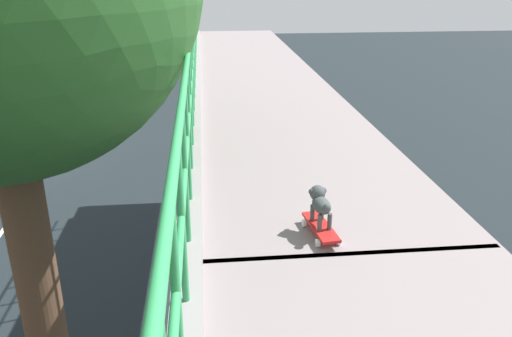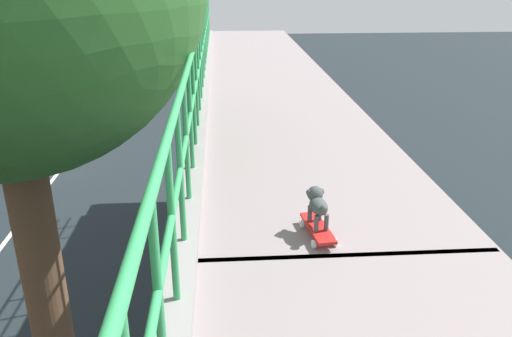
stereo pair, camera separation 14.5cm
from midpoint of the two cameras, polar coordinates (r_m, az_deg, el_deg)
city_bus at (r=26.20m, az=-24.85°, el=7.27°), size 2.59×11.33×3.52m
toy_skateboard at (r=4.18m, az=6.14°, el=-6.49°), size 0.24×0.54×0.09m
small_dog at (r=4.12m, az=6.08°, el=-3.70°), size 0.17×0.34×0.30m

